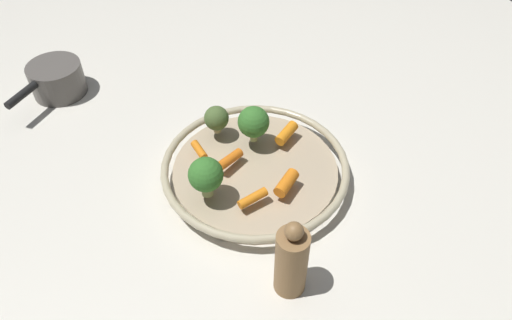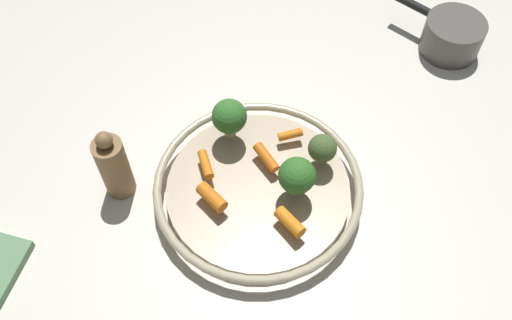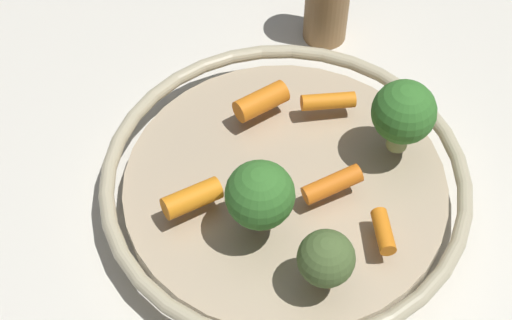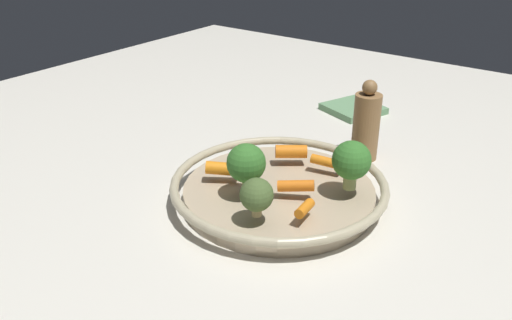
# 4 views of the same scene
# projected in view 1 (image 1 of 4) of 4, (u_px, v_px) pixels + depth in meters

# --- Properties ---
(ground_plane) EXTENTS (1.84, 1.84, 0.00)m
(ground_plane) POSITION_uv_depth(u_px,v_px,m) (255.00, 178.00, 0.88)
(ground_plane) COLOR silver
(serving_bowl) EXTENTS (0.33, 0.33, 0.04)m
(serving_bowl) POSITION_uv_depth(u_px,v_px,m) (255.00, 170.00, 0.86)
(serving_bowl) COLOR tan
(serving_bowl) RESTS_ON ground_plane
(baby_carrot_left) EXTENTS (0.05, 0.03, 0.02)m
(baby_carrot_left) POSITION_uv_depth(u_px,v_px,m) (253.00, 198.00, 0.78)
(baby_carrot_left) COLOR orange
(baby_carrot_left) RESTS_ON serving_bowl
(baby_carrot_back) EXTENTS (0.05, 0.05, 0.02)m
(baby_carrot_back) POSITION_uv_depth(u_px,v_px,m) (286.00, 183.00, 0.80)
(baby_carrot_back) COLOR orange
(baby_carrot_back) RESTS_ON serving_bowl
(baby_carrot_center) EXTENTS (0.06, 0.04, 0.02)m
(baby_carrot_center) POSITION_uv_depth(u_px,v_px,m) (230.00, 159.00, 0.85)
(baby_carrot_center) COLOR orange
(baby_carrot_center) RESTS_ON serving_bowl
(baby_carrot_right) EXTENTS (0.02, 0.04, 0.02)m
(baby_carrot_right) POSITION_uv_depth(u_px,v_px,m) (199.00, 150.00, 0.86)
(baby_carrot_right) COLOR orange
(baby_carrot_right) RESTS_ON serving_bowl
(baby_carrot_near_rim) EXTENTS (0.05, 0.05, 0.02)m
(baby_carrot_near_rim) POSITION_uv_depth(u_px,v_px,m) (287.00, 133.00, 0.89)
(baby_carrot_near_rim) COLOR orange
(baby_carrot_near_rim) RESTS_ON serving_bowl
(broccoli_floret_large) EXTENTS (0.06, 0.06, 0.07)m
(broccoli_floret_large) POSITION_uv_depth(u_px,v_px,m) (206.00, 175.00, 0.77)
(broccoli_floret_large) COLOR #99A766
(broccoli_floret_large) RESTS_ON serving_bowl
(broccoli_floret_edge) EXTENTS (0.06, 0.06, 0.07)m
(broccoli_floret_edge) POSITION_uv_depth(u_px,v_px,m) (254.00, 122.00, 0.86)
(broccoli_floret_edge) COLOR #9AA666
(broccoli_floret_edge) RESTS_ON serving_bowl
(broccoli_floret_small) EXTENTS (0.05, 0.05, 0.05)m
(broccoli_floret_small) POSITION_uv_depth(u_px,v_px,m) (216.00, 118.00, 0.89)
(broccoli_floret_small) COLOR tan
(broccoli_floret_small) RESTS_ON serving_bowl
(pepper_mill) EXTENTS (0.05, 0.05, 0.15)m
(pepper_mill) POSITION_uv_depth(u_px,v_px,m) (291.00, 261.00, 0.68)
(pepper_mill) COLOR olive
(pepper_mill) RESTS_ON ground_plane
(saucepan) EXTENTS (0.16, 0.16, 0.07)m
(saucepan) POSITION_uv_depth(u_px,v_px,m) (56.00, 79.00, 1.04)
(saucepan) COLOR #56514C
(saucepan) RESTS_ON ground_plane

